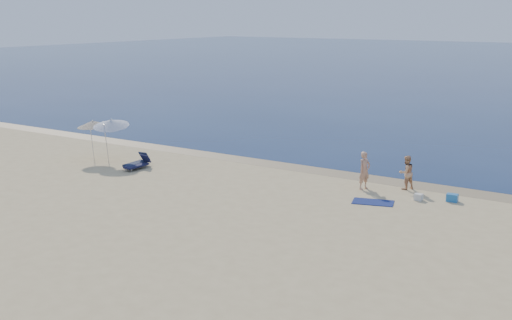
{
  "coord_description": "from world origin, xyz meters",
  "views": [
    {
      "loc": [
        13.92,
        -8.9,
        7.77
      ],
      "look_at": [
        -2.15,
        16.0,
        1.0
      ],
      "focal_mm": 45.0,
      "sensor_mm": 36.0,
      "label": 1
    }
  ],
  "objects_px": {
    "umbrella_near": "(111,123)",
    "blue_cooler": "(452,198)",
    "person_left": "(364,171)",
    "person_right": "(406,172)"
  },
  "relations": [
    {
      "from": "person_right",
      "to": "umbrella_near",
      "type": "bearing_deg",
      "value": -46.19
    },
    {
      "from": "blue_cooler",
      "to": "person_left",
      "type": "bearing_deg",
      "value": 178.54
    },
    {
      "from": "umbrella_near",
      "to": "blue_cooler",
      "type": "bearing_deg",
      "value": -16.85
    },
    {
      "from": "person_right",
      "to": "person_left",
      "type": "bearing_deg",
      "value": -26.16
    },
    {
      "from": "person_left",
      "to": "umbrella_near",
      "type": "xyz_separation_m",
      "value": [
        -13.52,
        -2.27,
        1.27
      ]
    },
    {
      "from": "person_right",
      "to": "umbrella_near",
      "type": "relative_size",
      "value": 0.61
    },
    {
      "from": "blue_cooler",
      "to": "umbrella_near",
      "type": "distance_m",
      "value": 17.76
    },
    {
      "from": "person_left",
      "to": "umbrella_near",
      "type": "height_order",
      "value": "umbrella_near"
    },
    {
      "from": "person_left",
      "to": "blue_cooler",
      "type": "height_order",
      "value": "person_left"
    },
    {
      "from": "person_left",
      "to": "umbrella_near",
      "type": "bearing_deg",
      "value": 119.77
    }
  ]
}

